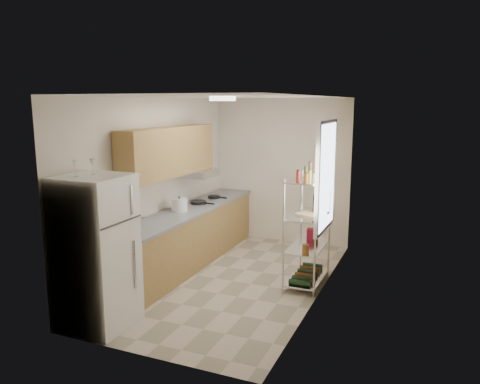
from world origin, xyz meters
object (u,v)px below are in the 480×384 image
object	(u,v)px
refrigerator	(97,252)
espresso_machine	(322,202)
frying_pan_large	(199,202)
cutting_board	(312,214)
rice_cooker	(179,205)

from	to	relation	value
refrigerator	espresso_machine	bearing A→B (deg)	48.31
frying_pan_large	cutting_board	distance (m)	2.06
rice_cooker	espresso_machine	world-z (taller)	espresso_machine
rice_cooker	cutting_board	world-z (taller)	rice_cooker
refrigerator	espresso_machine	size ratio (longest dim) A/B	5.88
rice_cooker	espresso_machine	distance (m)	2.14
refrigerator	rice_cooker	world-z (taller)	refrigerator
espresso_machine	cutting_board	bearing A→B (deg)	-118.34
frying_pan_large	cutting_board	size ratio (longest dim) A/B	0.66
frying_pan_large	cutting_board	world-z (taller)	cutting_board
refrigerator	espresso_machine	xyz separation A→B (m)	(2.02, 2.27, 0.29)
refrigerator	rice_cooker	size ratio (longest dim) A/B	7.12
rice_cooker	frying_pan_large	distance (m)	0.59
rice_cooker	frying_pan_large	bearing A→B (deg)	88.42
rice_cooker	refrigerator	bearing A→B (deg)	-87.34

